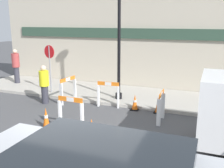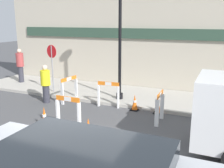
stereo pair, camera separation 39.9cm
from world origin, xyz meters
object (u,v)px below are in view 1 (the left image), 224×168
at_px(stop_sign, 50,61).
at_px(person_pedestrian, 16,65).
at_px(person_worker, 44,83).
at_px(streetlamp_post, 119,22).

bearing_deg(stop_sign, person_pedestrian, -7.52).
bearing_deg(stop_sign, person_worker, 123.35).
bearing_deg(person_worker, person_pedestrian, 148.78).
height_order(person_worker, person_pedestrian, person_pedestrian).
bearing_deg(streetlamp_post, stop_sign, -176.56).
distance_m(person_worker, person_pedestrian, 3.93).
distance_m(streetlamp_post, stop_sign, 3.74).
xyz_separation_m(streetlamp_post, person_worker, (-2.81, -1.39, -2.48)).
distance_m(streetlamp_post, person_worker, 4.00).
xyz_separation_m(stop_sign, person_pedestrian, (-2.81, 0.93, -0.51)).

